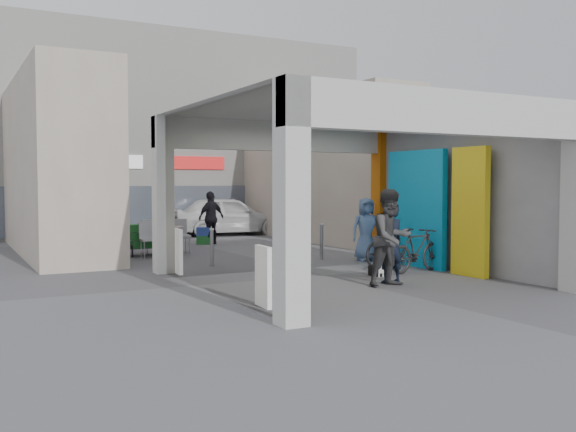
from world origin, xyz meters
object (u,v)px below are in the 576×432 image
man_elderly (366,229)px  white_van (228,215)px  man_crates (211,218)px  man_with_dog (390,243)px  bicycle_rear (417,250)px  man_back_turned (391,238)px  cafe_set (162,243)px  border_collie (378,265)px  produce_stand (149,243)px  bicycle_front (390,246)px

man_elderly → white_van: size_ratio=0.37×
man_crates → man_with_dog: bearing=72.1°
white_van → bicycle_rear: bearing=-173.9°
man_back_turned → cafe_set: bearing=104.1°
man_crates → white_van: bearing=-140.5°
border_collie → man_elderly: 2.85m
cafe_set → man_back_turned: man_back_turned is taller
border_collie → man_elderly: size_ratio=0.37×
produce_stand → border_collie: produce_stand is taller
cafe_set → border_collie: (2.88, -6.22, -0.11)m
produce_stand → border_collie: size_ratio=2.16×
man_elderly → white_van: man_elderly is taller
produce_stand → white_van: 7.07m
man_elderly → white_van: (0.02, 9.24, -0.06)m
produce_stand → man_crates: (2.72, 2.20, 0.53)m
border_collie → white_van: size_ratio=0.14×
man_elderly → cafe_set: bearing=151.5°
man_with_dog → man_back_turned: (-0.20, -0.28, 0.14)m
man_back_turned → bicycle_rear: (1.69, 1.26, -0.44)m
cafe_set → white_van: (4.30, 5.43, 0.41)m
man_back_turned → man_elderly: 4.07m
man_with_dog → man_back_turned: 0.37m
white_van → bicycle_front: bearing=-172.8°
man_back_turned → white_van: size_ratio=0.43×
man_crates → white_van: 3.67m
cafe_set → man_elderly: size_ratio=0.99×
man_back_turned → bicycle_front: size_ratio=1.03×
produce_stand → bicycle_rear: (4.37, -6.24, 0.16)m
man_elderly → man_crates: 6.40m
man_with_dog → man_back_turned: size_ratio=0.85×
man_crates → cafe_set: bearing=25.2°
border_collie → man_elderly: (1.40, 2.42, 0.58)m
cafe_set → produce_stand: bearing=161.5°
man_with_dog → man_crates: size_ratio=0.93×
produce_stand → bicycle_rear: size_ratio=0.78×
cafe_set → man_with_dog: man_with_dog is taller
man_elderly → bicycle_front: 1.08m
man_elderly → bicycle_front: man_elderly is taller
bicycle_front → bicycle_rear: (-0.22, -1.30, 0.02)m
border_collie → white_van: white_van is taller
man_back_turned → white_van: man_back_turned is taller
border_collie → cafe_set: bearing=121.8°
man_back_turned → bicycle_rear: 2.15m
man_elderly → bicycle_front: bearing=-78.1°
border_collie → man_crates: size_ratio=0.35×
bicycle_front → white_van: 10.27m
border_collie → man_with_dog: bearing=-104.0°
cafe_set → bicycle_rear: size_ratio=0.96×
produce_stand → man_with_dog: man_with_dog is taller
border_collie → bicycle_rear: bearing=11.7°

